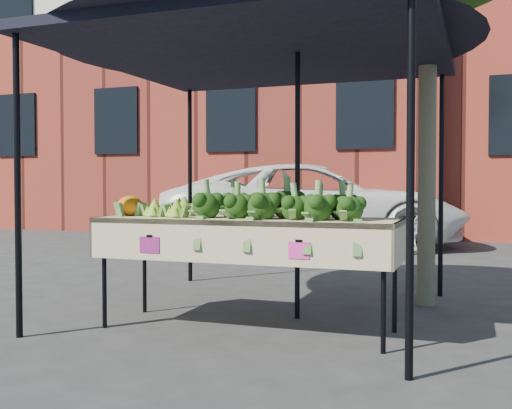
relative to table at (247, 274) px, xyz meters
name	(u,v)px	position (x,y,z in m)	size (l,w,h in m)	color
ground	(249,326)	(-0.04, 0.12, -0.45)	(90.00, 90.00, 0.00)	#2A2A2C
table	(247,274)	(0.00, 0.00, 0.00)	(2.41, 0.83, 0.90)	beige
canopy	(263,162)	(-0.10, 0.63, 0.92)	(3.16, 3.16, 2.74)	black
broccoli_heap	(281,200)	(0.28, 0.03, 0.59)	(1.39, 0.59, 0.28)	black
romanesco_cluster	(175,203)	(-0.66, 0.04, 0.56)	(0.45, 0.59, 0.22)	#A7BA33
cauliflower_pair	(130,204)	(-1.05, -0.05, 0.55)	(0.22, 0.22, 0.19)	orange
vehicle	(314,98)	(-1.21, 6.57, 2.34)	(2.57, 1.55, 5.58)	white
street_tree	(428,50)	(1.25, 1.56, 2.00)	(2.49, 2.49, 4.90)	#1E4C14
building_left	(237,71)	(-5.04, 12.12, 4.05)	(12.00, 8.00, 9.00)	maroon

